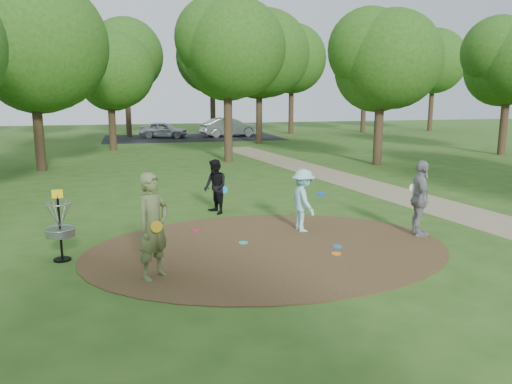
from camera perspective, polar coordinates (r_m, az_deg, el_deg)
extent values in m
plane|color=#2D5119|center=(11.53, 1.47, -6.50)|extent=(100.00, 100.00, 0.00)
cylinder|color=#47301C|center=(11.53, 1.47, -6.45)|extent=(8.40, 8.40, 0.02)
cube|color=#8C7A5B|center=(16.13, 22.26, -2.18)|extent=(7.55, 39.89, 0.01)
cube|color=black|center=(41.03, -7.22, 6.19)|extent=(14.00, 8.00, 0.01)
imported|color=#5E6B3E|center=(9.66, -11.68, -3.86)|extent=(0.88, 0.88, 2.06)
cylinder|color=gold|center=(9.40, -11.30, -3.90)|extent=(0.22, 0.06, 0.22)
imported|color=#98DEE4|center=(12.82, 5.40, -0.97)|extent=(0.70, 1.10, 1.63)
cylinder|color=blue|center=(13.00, 7.43, -0.23)|extent=(0.25, 0.25, 0.08)
imported|color=black|center=(14.73, -4.67, 0.60)|extent=(0.81, 0.93, 1.61)
cylinder|color=#0D84EA|center=(14.74, -3.69, 0.27)|extent=(0.23, 0.10, 0.22)
imported|color=gray|center=(12.98, 18.25, -0.72)|extent=(0.79, 1.20, 1.90)
cylinder|color=silver|center=(12.89, 17.56, 0.44)|extent=(0.23, 0.09, 0.22)
cylinder|color=#1AD1C2|center=(11.89, -1.47, -5.80)|extent=(0.22, 0.22, 0.02)
cylinder|color=blue|center=(11.75, 9.27, -6.15)|extent=(0.22, 0.22, 0.02)
cylinder|color=#CA1442|center=(13.01, -6.91, -4.37)|extent=(0.22, 0.22, 0.02)
imported|color=#B8BAC1|center=(41.09, -10.50, 7.00)|extent=(4.07, 2.55, 1.29)
imported|color=#B2B5BA|center=(41.63, -3.04, 7.41)|extent=(4.93, 2.33, 1.56)
cylinder|color=orange|center=(11.24, 9.16, -6.96)|extent=(0.22, 0.22, 0.02)
cylinder|color=black|center=(11.34, -21.48, -4.05)|extent=(0.05, 0.05, 1.35)
cylinder|color=black|center=(11.52, -21.25, -7.19)|extent=(0.36, 0.36, 0.04)
cylinder|color=gray|center=(11.35, -21.46, -4.31)|extent=(0.60, 0.60, 0.16)
torus|color=gray|center=(11.33, -21.49, -3.92)|extent=(0.63, 0.63, 0.03)
torus|color=gray|center=(11.21, -21.69, -1.20)|extent=(0.58, 0.58, 0.02)
cube|color=yellow|center=(11.17, -21.76, -0.20)|extent=(0.22, 0.02, 0.18)
cylinder|color=#332316|center=(24.95, -23.61, 6.57)|extent=(0.44, 0.44, 3.80)
sphere|color=#244813|center=(24.98, -24.25, 14.62)|extent=(5.87, 5.87, 5.87)
cylinder|color=#332316|center=(26.09, -3.21, 8.06)|extent=(0.44, 0.44, 4.18)
sphere|color=#244813|center=(26.14, -3.30, 15.64)|extent=(4.96, 4.96, 4.96)
cylinder|color=#332316|center=(25.61, 13.83, 7.06)|extent=(0.44, 0.44, 3.61)
sphere|color=#244813|center=(25.60, 14.16, 14.01)|extent=(4.73, 4.73, 4.73)
cylinder|color=#332316|center=(32.64, -16.12, 7.59)|extent=(0.44, 0.44, 3.42)
sphere|color=#244813|center=(32.61, -16.41, 12.82)|extent=(4.62, 4.62, 4.62)
cylinder|color=#332316|center=(35.75, 0.36, 9.06)|extent=(0.44, 0.44, 4.37)
sphere|color=#244813|center=(35.81, 0.37, 15.22)|extent=(6.03, 6.03, 6.03)
cylinder|color=#332316|center=(32.35, 26.47, 7.18)|extent=(0.44, 0.44, 3.80)
sphere|color=#244813|center=(32.35, 26.98, 12.86)|extent=(4.79, 4.79, 4.79)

